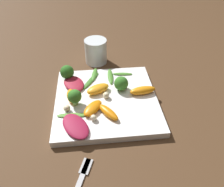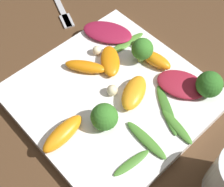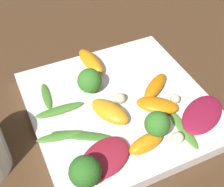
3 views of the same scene
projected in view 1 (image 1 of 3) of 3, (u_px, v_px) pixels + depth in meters
name	position (u px, v px, depth m)	size (l,w,h in m)	color
ground_plane	(106.00, 103.00, 0.63)	(2.40, 2.40, 0.00)	#4C331E
plate	(106.00, 100.00, 0.62)	(0.28, 0.28, 0.02)	white
drinking_glass	(96.00, 51.00, 0.76)	(0.08, 0.08, 0.08)	white
fork	(78.00, 186.00, 0.43)	(0.07, 0.17, 0.01)	#B2B2B7
radicchio_leaf_0	(76.00, 126.00, 0.53)	(0.09, 0.11, 0.01)	maroon
radicchio_leaf_1	(74.00, 83.00, 0.65)	(0.08, 0.10, 0.01)	maroon
orange_segment_0	(143.00, 90.00, 0.62)	(0.08, 0.04, 0.02)	orange
orange_segment_1	(71.00, 96.00, 0.60)	(0.03, 0.06, 0.02)	orange
orange_segment_2	(109.00, 112.00, 0.56)	(0.06, 0.07, 0.02)	orange
orange_segment_3	(98.00, 89.00, 0.63)	(0.08, 0.06, 0.02)	orange
orange_segment_4	(93.00, 108.00, 0.57)	(0.07, 0.07, 0.02)	orange
broccoli_floret_0	(75.00, 97.00, 0.58)	(0.04, 0.04, 0.05)	#84AD5B
broccoli_floret_1	(121.00, 84.00, 0.63)	(0.04, 0.04, 0.04)	#84AD5B
broccoli_floret_2	(67.00, 72.00, 0.67)	(0.04, 0.04, 0.05)	#7A9E51
arugula_sprig_0	(91.00, 80.00, 0.67)	(0.06, 0.09, 0.01)	#3D7528
arugula_sprig_1	(72.00, 115.00, 0.56)	(0.08, 0.02, 0.00)	#518E33
arugula_sprig_2	(122.00, 74.00, 0.70)	(0.06, 0.02, 0.00)	#47842D
arugula_sprig_3	(110.00, 76.00, 0.68)	(0.02, 0.08, 0.01)	#47842D
arugula_sprig_4	(94.00, 74.00, 0.69)	(0.03, 0.07, 0.01)	#47842D
macadamia_nut_0	(67.00, 108.00, 0.57)	(0.02, 0.02, 0.02)	beige
macadamia_nut_1	(93.00, 118.00, 0.54)	(0.02, 0.02, 0.02)	beige
macadamia_nut_2	(106.00, 94.00, 0.61)	(0.02, 0.02, 0.02)	beige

